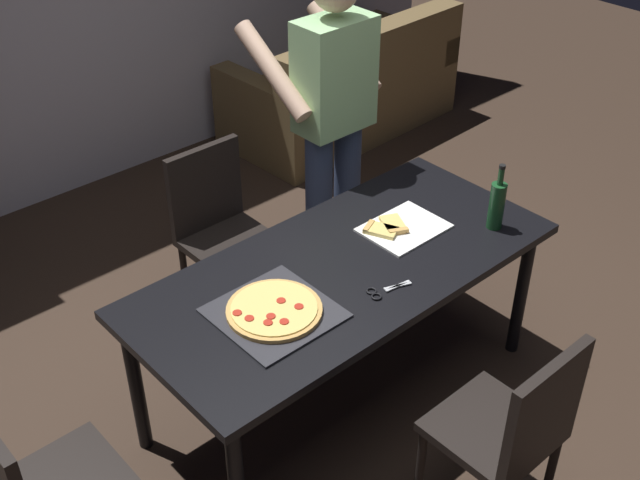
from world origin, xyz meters
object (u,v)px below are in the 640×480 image
object	(u,v)px
chair_near_camera	(514,427)
person_serving_pizza	(332,117)
pepperoni_pizza_on_tray	(274,311)
kitchen_scissors	(383,291)
couch	(346,92)
wine_bottle	(497,204)
dining_table	(344,279)
chair_far_side	(219,223)

from	to	relation	value
chair_near_camera	person_serving_pizza	distance (m)	1.77
pepperoni_pizza_on_tray	kitchen_scissors	world-z (taller)	pepperoni_pizza_on_tray
couch	person_serving_pizza	bearing A→B (deg)	-135.95
pepperoni_pizza_on_tray	wine_bottle	bearing A→B (deg)	-9.41
chair_near_camera	person_serving_pizza	xyz separation A→B (m)	(0.57, 1.61, 0.49)
dining_table	person_serving_pizza	size ratio (longest dim) A/B	1.06
chair_near_camera	kitchen_scissors	xyz separation A→B (m)	(-0.01, 0.68, 0.24)
couch	person_serving_pizza	world-z (taller)	person_serving_pizza
wine_bottle	dining_table	bearing A→B (deg)	161.18
chair_near_camera	pepperoni_pizza_on_tray	xyz separation A→B (m)	(-0.42, 0.86, 0.25)
couch	person_serving_pizza	xyz separation A→B (m)	(-1.34, -1.29, 0.70)
person_serving_pizza	dining_table	bearing A→B (deg)	-129.21
chair_near_camera	wine_bottle	bearing A→B (deg)	43.98
chair_near_camera	couch	size ratio (longest dim) A/B	0.52
kitchen_scissors	person_serving_pizza	bearing A→B (deg)	58.22
chair_far_side	kitchen_scissors	world-z (taller)	chair_far_side
chair_near_camera	chair_far_side	distance (m)	1.83
chair_far_side	dining_table	bearing A→B (deg)	-90.00
chair_near_camera	chair_far_side	size ratio (longest dim) A/B	1.00
dining_table	wine_bottle	world-z (taller)	wine_bottle
chair_far_side	person_serving_pizza	bearing A→B (deg)	-21.29
pepperoni_pizza_on_tray	kitchen_scissors	xyz separation A→B (m)	(0.41, -0.18, -0.01)
chair_near_camera	wine_bottle	xyz separation A→B (m)	(0.70, 0.67, 0.36)
couch	chair_near_camera	bearing A→B (deg)	-123.27
person_serving_pizza	wine_bottle	size ratio (longest dim) A/B	5.54
couch	pepperoni_pizza_on_tray	size ratio (longest dim) A/B	4.00
chair_far_side	wine_bottle	distance (m)	1.39
chair_far_side	wine_bottle	size ratio (longest dim) A/B	2.85
pepperoni_pizza_on_tray	wine_bottle	distance (m)	1.14
kitchen_scissors	chair_far_side	bearing A→B (deg)	89.48
kitchen_scissors	pepperoni_pizza_on_tray	bearing A→B (deg)	155.81
dining_table	pepperoni_pizza_on_tray	bearing A→B (deg)	-172.80
dining_table	chair_far_side	bearing A→B (deg)	90.00
chair_far_side	wine_bottle	bearing A→B (deg)	-58.73
chair_far_side	pepperoni_pizza_on_tray	distance (m)	1.08
chair_near_camera	person_serving_pizza	bearing A→B (deg)	70.61
person_serving_pizza	wine_bottle	xyz separation A→B (m)	(0.13, -0.93, -0.13)
chair_far_side	pepperoni_pizza_on_tray	world-z (taller)	chair_far_side
dining_table	chair_near_camera	bearing A→B (deg)	-90.00
pepperoni_pizza_on_tray	kitchen_scissors	bearing A→B (deg)	-24.19
chair_far_side	person_serving_pizza	size ratio (longest dim) A/B	0.51
person_serving_pizza	kitchen_scissors	bearing A→B (deg)	-121.78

